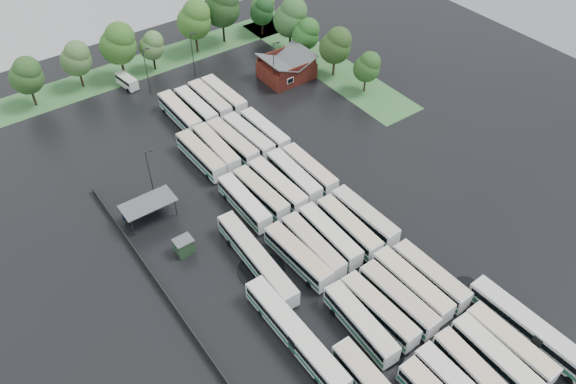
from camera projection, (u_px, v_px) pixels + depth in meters
ground at (325, 255)px, 81.67m from camera, size 160.00×160.00×0.00m
brick_building at (287, 70)px, 116.00m from camera, size 10.07×8.60×5.39m
wash_shed at (147, 204)px, 85.27m from camera, size 8.20×4.20×3.58m
utility_hut at (184, 246)px, 81.26m from camera, size 2.70×2.20×2.62m
grass_strip_north at (144, 65)px, 120.85m from camera, size 80.00×10.00×0.01m
grass_strip_east at (324, 63)px, 121.58m from camera, size 10.00×50.00×0.01m
west_fence at (162, 289)px, 76.45m from camera, size 0.10×50.00×1.20m
bus_r0c2 at (476, 374)px, 65.90m from camera, size 3.13×12.17×3.36m
bus_r0c3 at (496, 358)px, 67.39m from camera, size 2.82×12.29×3.41m
bus_r0c4 at (510, 345)px, 68.77m from camera, size 2.81×12.18×3.38m
bus_r1c0 at (360, 323)px, 71.01m from camera, size 3.20×12.44×3.43m
bus_r1c1 at (379, 310)px, 72.44m from camera, size 2.95×12.28×3.40m
bus_r1c2 at (398, 299)px, 73.75m from camera, size 2.99×12.42×3.44m
bus_r1c3 at (412, 285)px, 75.34m from camera, size 2.91×12.73×3.53m
bus_r1c4 at (430, 275)px, 76.62m from camera, size 2.92×12.22×3.38m
bus_r2c0 at (298, 256)px, 79.12m from camera, size 3.19×12.47×3.44m
bus_r2c1 at (313, 246)px, 80.50m from camera, size 2.77×12.32×3.42m
bus_r2c2 at (330, 236)px, 81.99m from camera, size 2.88×12.34×3.42m
bus_r2c3 at (349, 227)px, 83.17m from camera, size 2.91×12.48×3.46m
bus_r2c4 at (364, 217)px, 84.81m from camera, size 2.98×12.53×3.47m
bus_r3c0 at (244, 202)px, 87.12m from camera, size 2.77×12.15×3.37m
bus_r3c1 at (261, 193)px, 88.66m from camera, size 2.98×12.07×3.34m
bus_r3c2 at (278, 186)px, 89.86m from camera, size 3.04×12.69×3.51m
bus_r3c3 at (294, 176)px, 91.54m from camera, size 2.93×12.43×3.44m
bus_r3c4 at (309, 170)px, 92.85m from camera, size 2.63×12.09×3.36m
bus_r4c0 at (201, 155)px, 95.49m from camera, size 2.90×12.50×3.47m
bus_r4c1 at (216, 148)px, 96.85m from camera, size 2.96×12.54×3.47m
bus_r4c2 at (233, 142)px, 98.04m from camera, size 3.18×12.72×3.51m
bus_r4c3 at (248, 136)px, 99.32m from camera, size 3.16×12.62×3.49m
bus_r4c4 at (265, 131)px, 100.67m from camera, size 2.80×12.12×3.36m
bus_r5c1 at (180, 113)px, 104.49m from camera, size 2.77×12.70×3.53m
bus_r5c2 at (196, 107)px, 106.02m from camera, size 2.72×12.25×3.40m
bus_r5c3 at (210, 100)px, 107.68m from camera, size 2.75×12.36×3.43m
bus_r5c4 at (224, 95)px, 108.91m from camera, size 3.02×12.53×3.47m
artic_bus_west_b at (257, 259)px, 78.82m from camera, size 3.31×18.16×3.35m
artic_bus_west_c at (295, 335)px, 69.73m from camera, size 2.71×18.66×3.46m
artic_bus_east at (535, 333)px, 69.86m from camera, size 3.38×18.83×3.48m
minibus at (127, 81)px, 113.79m from camera, size 2.82×5.72×2.39m
tree_north_0 at (27, 75)px, 105.31m from camera, size 6.30×6.30×10.43m
tree_north_1 at (76, 58)px, 110.33m from camera, size 6.09×6.09×10.08m
tree_north_2 at (119, 43)px, 111.99m from camera, size 7.36×7.36×12.19m
tree_north_3 at (152, 45)px, 115.97m from camera, size 5.22×5.22×8.65m
tree_north_4 at (195, 19)px, 119.69m from camera, size 7.35×7.35×12.18m
tree_north_5 at (222, 5)px, 122.75m from camera, size 8.11×8.11×13.44m
tree_north_6 at (263, 5)px, 129.40m from camera, size 5.50×5.50×9.10m
tree_east_0 at (368, 67)px, 109.68m from camera, size 5.26×5.26×8.71m
tree_east_1 at (336, 45)px, 113.33m from camera, size 6.46×6.46×10.71m
tree_east_2 at (306, 34)px, 118.42m from camera, size 5.77×5.77×9.56m
tree_east_3 at (291, 17)px, 120.34m from camera, size 7.37×7.37×12.20m
tree_east_4 at (262, 11)px, 127.24m from camera, size 5.36×5.36×8.87m
lamp_post_ne at (274, 63)px, 110.26m from camera, size 1.55×0.30×10.10m
lamp_post_nw at (150, 171)px, 87.26m from camera, size 1.42×0.28×9.22m
lamp_post_back_w at (147, 68)px, 109.16m from camera, size 1.50×0.29×9.76m
lamp_post_back_e at (193, 52)px, 113.90m from camera, size 1.48×0.29×9.63m
puddle_0 at (398, 362)px, 69.14m from camera, size 4.02×4.02×0.01m
puddle_1 at (464, 333)px, 72.11m from camera, size 2.82×2.82×0.01m
puddle_2 at (261, 271)px, 79.60m from camera, size 6.94×6.94×0.01m
puddle_3 at (366, 259)px, 81.12m from camera, size 3.45×3.45×0.01m
puddle_4 at (466, 286)px, 77.58m from camera, size 3.59×3.59×0.01m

